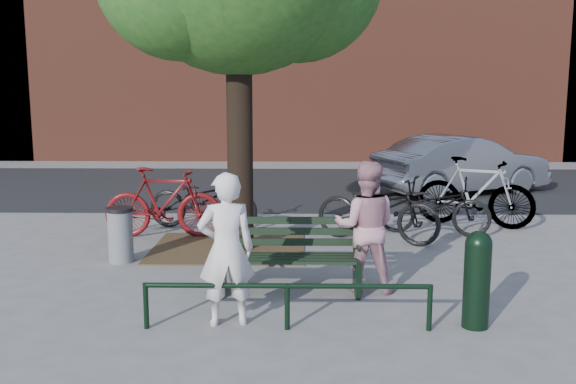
{
  "coord_description": "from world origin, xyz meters",
  "views": [
    {
      "loc": [
        0.13,
        -7.68,
        2.56
      ],
      "look_at": [
        -0.03,
        1.0,
        1.11
      ],
      "focal_mm": 40.0,
      "sensor_mm": 36.0,
      "label": 1
    }
  ],
  "objects_px": {
    "bollard": "(477,276)",
    "parked_car": "(462,165)",
    "park_bench": "(289,254)",
    "person_left": "(226,249)",
    "litter_bin": "(120,234)",
    "person_right": "(365,227)",
    "bicycle_c": "(378,209)"
  },
  "relations": [
    {
      "from": "litter_bin",
      "to": "parked_car",
      "type": "relative_size",
      "value": 0.19
    },
    {
      "from": "person_right",
      "to": "bollard",
      "type": "xyz_separation_m",
      "value": [
        1.06,
        -1.24,
        -0.26
      ]
    },
    {
      "from": "person_left",
      "to": "parked_car",
      "type": "distance_m",
      "value": 9.73
    },
    {
      "from": "bicycle_c",
      "to": "parked_car",
      "type": "height_order",
      "value": "parked_car"
    },
    {
      "from": "park_bench",
      "to": "bollard",
      "type": "relative_size",
      "value": 1.65
    },
    {
      "from": "litter_bin",
      "to": "bicycle_c",
      "type": "relative_size",
      "value": 0.39
    },
    {
      "from": "bollard",
      "to": "bicycle_c",
      "type": "height_order",
      "value": "bicycle_c"
    },
    {
      "from": "park_bench",
      "to": "parked_car",
      "type": "bearing_deg",
      "value": 61.86
    },
    {
      "from": "bollard",
      "to": "park_bench",
      "type": "bearing_deg",
      "value": 149.85
    },
    {
      "from": "person_right",
      "to": "bicycle_c",
      "type": "bearing_deg",
      "value": -93.58
    },
    {
      "from": "bollard",
      "to": "parked_car",
      "type": "xyz_separation_m",
      "value": [
        1.96,
        8.59,
        0.14
      ]
    },
    {
      "from": "person_right",
      "to": "litter_bin",
      "type": "height_order",
      "value": "person_right"
    },
    {
      "from": "person_left",
      "to": "litter_bin",
      "type": "xyz_separation_m",
      "value": [
        -1.84,
        2.45,
        -0.42
      ]
    },
    {
      "from": "park_bench",
      "to": "bollard",
      "type": "bearing_deg",
      "value": -30.15
    },
    {
      "from": "person_left",
      "to": "park_bench",
      "type": "bearing_deg",
      "value": -131.93
    },
    {
      "from": "person_right",
      "to": "bicycle_c",
      "type": "height_order",
      "value": "person_right"
    },
    {
      "from": "person_left",
      "to": "parked_car",
      "type": "xyz_separation_m",
      "value": [
        4.63,
        8.55,
        -0.13
      ]
    },
    {
      "from": "person_left",
      "to": "bicycle_c",
      "type": "bearing_deg",
      "value": -130.6
    },
    {
      "from": "parked_car",
      "to": "litter_bin",
      "type": "bearing_deg",
      "value": 108.35
    },
    {
      "from": "park_bench",
      "to": "bollard",
      "type": "height_order",
      "value": "bollard"
    },
    {
      "from": "person_left",
      "to": "bicycle_c",
      "type": "relative_size",
      "value": 0.79
    },
    {
      "from": "litter_bin",
      "to": "bicycle_c",
      "type": "height_order",
      "value": "bicycle_c"
    },
    {
      "from": "bollard",
      "to": "bicycle_c",
      "type": "xyz_separation_m",
      "value": [
        -0.6,
        3.81,
        -0.01
      ]
    },
    {
      "from": "person_left",
      "to": "bollard",
      "type": "bearing_deg",
      "value": 167.3
    },
    {
      "from": "park_bench",
      "to": "person_right",
      "type": "relative_size",
      "value": 1.06
    },
    {
      "from": "person_left",
      "to": "bicycle_c",
      "type": "xyz_separation_m",
      "value": [
        2.07,
        3.77,
        -0.28
      ]
    },
    {
      "from": "litter_bin",
      "to": "parked_car",
      "type": "height_order",
      "value": "parked_car"
    },
    {
      "from": "park_bench",
      "to": "litter_bin",
      "type": "relative_size",
      "value": 2.14
    },
    {
      "from": "person_left",
      "to": "bollard",
      "type": "distance_m",
      "value": 2.68
    },
    {
      "from": "bollard",
      "to": "litter_bin",
      "type": "distance_m",
      "value": 5.15
    },
    {
      "from": "person_right",
      "to": "parked_car",
      "type": "distance_m",
      "value": 7.95
    },
    {
      "from": "bollard",
      "to": "parked_car",
      "type": "height_order",
      "value": "parked_car"
    }
  ]
}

